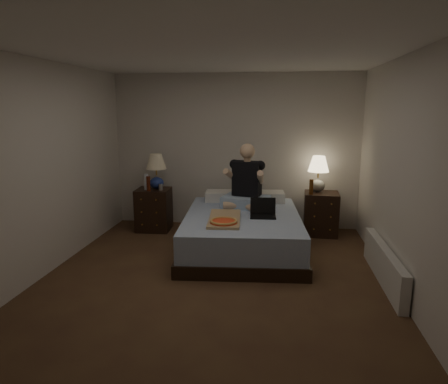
# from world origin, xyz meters

# --- Properties ---
(floor) EXTENTS (4.00, 4.50, 0.00)m
(floor) POSITION_xyz_m (0.00, 0.00, 0.00)
(floor) COLOR brown
(floor) RESTS_ON ground
(ceiling) EXTENTS (4.00, 4.50, 0.00)m
(ceiling) POSITION_xyz_m (0.00, 0.00, 2.50)
(ceiling) COLOR white
(ceiling) RESTS_ON ground
(wall_back) EXTENTS (4.00, 0.00, 2.50)m
(wall_back) POSITION_xyz_m (0.00, 2.25, 1.25)
(wall_back) COLOR beige
(wall_back) RESTS_ON ground
(wall_front) EXTENTS (4.00, 0.00, 2.50)m
(wall_front) POSITION_xyz_m (0.00, -2.25, 1.25)
(wall_front) COLOR beige
(wall_front) RESTS_ON ground
(wall_left) EXTENTS (0.00, 4.50, 2.50)m
(wall_left) POSITION_xyz_m (-2.00, 0.00, 1.25)
(wall_left) COLOR beige
(wall_left) RESTS_ON ground
(wall_right) EXTENTS (0.00, 4.50, 2.50)m
(wall_right) POSITION_xyz_m (2.00, 0.00, 1.25)
(wall_right) COLOR beige
(wall_right) RESTS_ON ground
(bed) EXTENTS (1.70, 2.18, 0.52)m
(bed) POSITION_xyz_m (0.24, 1.03, 0.26)
(bed) COLOR #5879B0
(bed) RESTS_ON floor
(nightstand_left) EXTENTS (0.54, 0.49, 0.68)m
(nightstand_left) POSITION_xyz_m (-1.27, 1.79, 0.34)
(nightstand_left) COLOR black
(nightstand_left) RESTS_ON floor
(nightstand_right) EXTENTS (0.53, 0.48, 0.67)m
(nightstand_right) POSITION_xyz_m (1.39, 1.91, 0.33)
(nightstand_right) COLOR black
(nightstand_right) RESTS_ON floor
(lamp_left) EXTENTS (0.41, 0.41, 0.56)m
(lamp_left) POSITION_xyz_m (-1.21, 1.82, 0.96)
(lamp_left) COLOR navy
(lamp_left) RESTS_ON nightstand_left
(lamp_right) EXTENTS (0.40, 0.40, 0.56)m
(lamp_right) POSITION_xyz_m (1.32, 1.97, 0.95)
(lamp_right) COLOR gray
(lamp_right) RESTS_ON nightstand_right
(water_bottle) EXTENTS (0.07, 0.07, 0.25)m
(water_bottle) POSITION_xyz_m (-1.35, 1.72, 0.80)
(water_bottle) COLOR white
(water_bottle) RESTS_ON nightstand_left
(soda_can) EXTENTS (0.07, 0.07, 0.10)m
(soda_can) POSITION_xyz_m (-1.12, 1.70, 0.73)
(soda_can) COLOR #B4B4AF
(soda_can) RESTS_ON nightstand_left
(beer_bottle_left) EXTENTS (0.06, 0.06, 0.23)m
(beer_bottle_left) POSITION_xyz_m (-1.29, 1.65, 0.79)
(beer_bottle_left) COLOR #4F1B0B
(beer_bottle_left) RESTS_ON nightstand_left
(beer_bottle_right) EXTENTS (0.06, 0.06, 0.23)m
(beer_bottle_right) POSITION_xyz_m (1.21, 1.77, 0.78)
(beer_bottle_right) COLOR #5B2F0D
(beer_bottle_right) RESTS_ON nightstand_right
(person) EXTENTS (0.76, 0.66, 0.93)m
(person) POSITION_xyz_m (0.25, 1.46, 0.98)
(person) COLOR black
(person) RESTS_ON bed
(laptop) EXTENTS (0.36, 0.30, 0.24)m
(laptop) POSITION_xyz_m (0.52, 0.92, 0.64)
(laptop) COLOR black
(laptop) RESTS_ON bed
(pizza_box) EXTENTS (0.46, 0.79, 0.08)m
(pizza_box) POSITION_xyz_m (0.05, 0.48, 0.56)
(pizza_box) COLOR tan
(pizza_box) RESTS_ON bed
(radiator) EXTENTS (0.10, 1.60, 0.40)m
(radiator) POSITION_xyz_m (1.93, 0.22, 0.20)
(radiator) COLOR silver
(radiator) RESTS_ON floor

